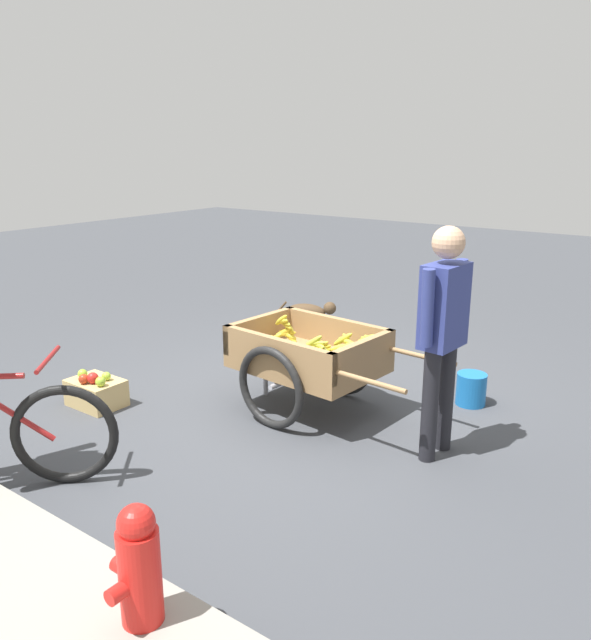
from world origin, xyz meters
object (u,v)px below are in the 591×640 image
(dog, at_px, (310,312))
(plastic_bucket, at_px, (471,389))
(fire_hydrant, at_px, (139,577))
(fruit_cart, at_px, (309,358))
(apple_crate, at_px, (96,392))
(vendor_person, at_px, (443,323))

(dog, distance_m, plastic_bucket, 2.33)
(plastic_bucket, bearing_deg, fire_hydrant, 86.87)
(dog, bearing_deg, fruit_cart, 124.78)
(fire_hydrant, distance_m, apple_crate, 2.73)
(dog, height_order, plastic_bucket, dog)
(vendor_person, bearing_deg, fire_hydrant, 82.69)
(plastic_bucket, bearing_deg, vendor_person, 96.95)
(fire_hydrant, bearing_deg, dog, -64.08)
(fruit_cart, xyz_separation_m, apple_crate, (1.46, 0.96, -0.32))
(fruit_cart, distance_m, apple_crate, 1.77)
(vendor_person, distance_m, plastic_bucket, 1.27)
(vendor_person, height_order, dog, vendor_person)
(fruit_cart, xyz_separation_m, dog, (1.17, -1.68, -0.17))
(vendor_person, relative_size, apple_crate, 3.59)
(plastic_bucket, relative_size, apple_crate, 0.60)
(vendor_person, height_order, plastic_bucket, vendor_person)
(fruit_cart, xyz_separation_m, fire_hydrant, (-0.83, 2.43, -0.11))
(plastic_bucket, bearing_deg, dog, -20.23)
(fire_hydrant, bearing_deg, fruit_cart, -71.11)
(plastic_bucket, height_order, apple_crate, apple_crate)
(dog, height_order, fire_hydrant, fire_hydrant)
(dog, bearing_deg, plastic_bucket, 159.77)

